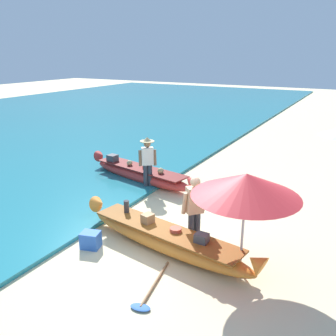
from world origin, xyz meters
TOP-DOWN VIEW (x-y plane):
  - ground_plane at (0.00, 0.00)m, footprint 80.00×80.00m
  - sea at (-13.86, 8.00)m, footprint 24.00×56.00m
  - boat_orange_foreground at (0.12, -0.15)m, footprint 4.63×1.35m
  - boat_red_midground at (-2.75, 3.23)m, footprint 4.51×1.48m
  - person_vendor_hatted at (-2.17, 2.79)m, footprint 0.55×0.49m
  - person_tourist_customer at (0.61, 0.28)m, footprint 0.52×0.54m
  - patio_umbrella_large at (1.81, -0.14)m, footprint 2.02×2.02m
  - cooler_box at (-1.37, -0.87)m, footprint 0.48×0.41m
  - paddle at (0.61, -1.56)m, footprint 0.48×1.54m

SIDE VIEW (x-z plane):
  - ground_plane at x=0.00m, z-range 0.00..0.00m
  - paddle at x=0.61m, z-range 0.00..0.06m
  - sea at x=-13.86m, z-range 0.00..0.10m
  - cooler_box at x=-1.37m, z-range 0.00..0.37m
  - boat_orange_foreground at x=0.12m, z-range -0.12..0.67m
  - boat_red_midground at x=-2.75m, z-range -0.10..0.66m
  - person_tourist_customer at x=0.61m, z-range 0.11..1.76m
  - person_vendor_hatted at x=-2.17m, z-range 0.13..1.81m
  - patio_umbrella_large at x=1.81m, z-range 0.80..2.85m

